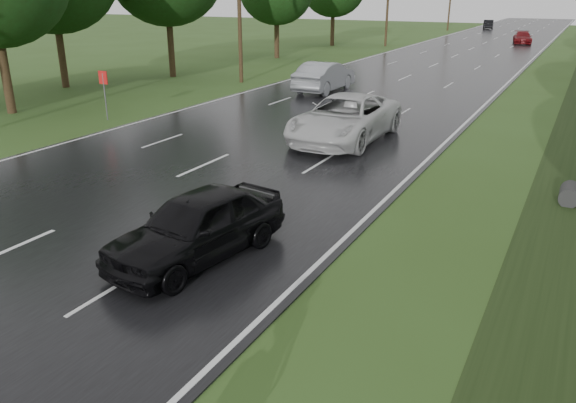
# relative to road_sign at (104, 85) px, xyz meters

# --- Properties ---
(ground) EXTENTS (220.00, 220.00, 0.00)m
(ground) POSITION_rel_road_sign_xyz_m (8.50, -12.00, -1.64)
(ground) COLOR #304C1B
(ground) RESTS_ON ground
(road) EXTENTS (14.00, 180.00, 0.04)m
(road) POSITION_rel_road_sign_xyz_m (8.50, 33.00, -1.62)
(road) COLOR black
(road) RESTS_ON ground
(edge_stripe_east) EXTENTS (0.12, 180.00, 0.01)m
(edge_stripe_east) POSITION_rel_road_sign_xyz_m (15.25, 33.00, -1.60)
(edge_stripe_east) COLOR silver
(edge_stripe_east) RESTS_ON road
(edge_stripe_west) EXTENTS (0.12, 180.00, 0.01)m
(edge_stripe_west) POSITION_rel_road_sign_xyz_m (1.75, 33.00, -1.60)
(edge_stripe_west) COLOR silver
(edge_stripe_west) RESTS_ON road
(center_line) EXTENTS (0.12, 180.00, 0.01)m
(center_line) POSITION_rel_road_sign_xyz_m (8.50, 33.00, -1.60)
(center_line) COLOR silver
(center_line) RESTS_ON road
(road_sign) EXTENTS (0.50, 0.06, 2.30)m
(road_sign) POSITION_rel_road_sign_xyz_m (0.00, 0.00, 0.00)
(road_sign) COLOR slate
(road_sign) RESTS_ON ground
(utility_pole_mid) EXTENTS (1.60, 0.26, 10.00)m
(utility_pole_mid) POSITION_rel_road_sign_xyz_m (-0.70, 13.00, 3.55)
(utility_pole_mid) COLOR #372316
(utility_pole_mid) RESTS_ON ground
(white_pickup) EXTENTS (3.02, 6.50, 1.80)m
(white_pickup) POSITION_rel_road_sign_xyz_m (11.50, 1.56, -0.70)
(white_pickup) COLOR silver
(white_pickup) RESTS_ON road
(dark_sedan) EXTENTS (2.57, 4.83, 1.57)m
(dark_sedan) POSITION_rel_road_sign_xyz_m (12.69, -10.00, -0.82)
(dark_sedan) COLOR black
(dark_sedan) RESTS_ON road
(silver_sedan) EXTENTS (1.90, 5.37, 1.77)m
(silver_sedan) POSITION_rel_road_sign_xyz_m (5.81, 12.14, -0.72)
(silver_sedan) COLOR gray
(silver_sedan) RESTS_ON road
(far_car_red) EXTENTS (2.67, 4.95, 1.36)m
(far_car_red) POSITION_rel_road_sign_xyz_m (12.45, 53.02, -0.92)
(far_car_red) COLOR maroon
(far_car_red) RESTS_ON road
(far_car_dark) EXTENTS (2.00, 4.37, 1.39)m
(far_car_dark) POSITION_rel_road_sign_xyz_m (4.23, 80.00, -0.91)
(far_car_dark) COLOR black
(far_car_dark) RESTS_ON road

